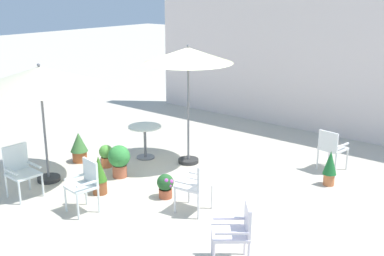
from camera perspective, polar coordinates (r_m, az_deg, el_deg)
ground_plane at (r=9.13m, az=-1.28°, el=-6.97°), size 60.00×60.00×0.00m
villa_facade at (r=12.71m, az=13.60°, el=9.00°), size 9.54×0.30×4.15m
patio_umbrella_0 at (r=9.22m, az=-17.82°, el=5.78°), size 2.42×2.42×2.31m
patio_umbrella_1 at (r=9.74m, az=-0.46°, el=8.51°), size 1.85×1.85×2.54m
cafe_table_0 at (r=10.47m, az=-5.67°, el=-0.94°), size 0.72×0.72×0.73m
patio_chair_0 at (r=8.17m, az=-12.72°, el=-6.37°), size 0.49×0.48×0.88m
patio_chair_1 at (r=6.57m, az=5.37°, el=-12.03°), size 0.68×0.67×0.88m
patio_chair_2 at (r=9.08m, az=-19.92°, el=-4.56°), size 0.51×0.51×0.94m
patio_chair_3 at (r=7.94m, az=0.71°, el=-6.61°), size 0.55×0.55×0.89m
patio_chair_4 at (r=10.11m, az=16.37°, el=-2.18°), size 0.52×0.54×0.87m
potted_plant_0 at (r=9.41m, az=16.22°, el=-4.47°), size 0.26×0.26×0.69m
potted_plant_2 at (r=8.57m, az=-3.19°, el=-6.85°), size 0.31×0.30×0.45m
potted_plant_3 at (r=9.54m, az=-8.73°, el=-3.70°), size 0.44×0.44×0.65m
potted_plant_4 at (r=8.84m, az=-11.09°, el=-5.49°), size 0.29×0.29×0.72m
potted_plant_5 at (r=10.13m, az=-10.27°, el=-3.20°), size 0.29×0.29×0.48m
potted_plant_6 at (r=10.54m, az=-13.40°, el=-2.13°), size 0.37×0.37×0.65m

